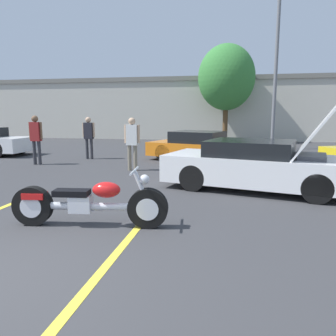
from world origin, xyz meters
TOP-DOWN VIEW (x-y plane):
  - parking_stripe_middle at (1.28, 1.42)m, footprint 0.12×4.76m
  - far_building at (0.00, 22.06)m, footprint 32.00×4.20m
  - light_pole at (4.90, 14.86)m, footprint 1.21×0.28m
  - tree_background at (2.31, 18.76)m, footprint 3.58×3.58m
  - motorcycle at (0.48, 1.92)m, footprint 2.59×0.70m
  - show_car_hood_open at (3.39, 5.24)m, footprint 4.73×2.85m
  - parked_car_mid_row at (1.55, 9.92)m, footprint 4.47×2.97m
  - spectator_near_motorcycle at (-4.22, 7.81)m, footprint 0.52×0.23m
  - spectator_by_show_car at (-2.99, 9.59)m, footprint 0.52×0.22m
  - spectator_midground at (-0.42, 7.26)m, footprint 0.52×0.23m

SIDE VIEW (x-z plane):
  - parking_stripe_middle at x=1.28m, z-range 0.00..0.01m
  - motorcycle at x=0.48m, z-range -0.09..0.88m
  - parked_car_mid_row at x=1.55m, z-range -0.03..1.13m
  - show_car_hood_open at x=3.39m, z-range -0.45..1.65m
  - spectator_by_show_car at x=-2.99m, z-range 0.16..1.87m
  - spectator_midground at x=-0.42m, z-range 0.16..1.88m
  - spectator_near_motorcycle at x=-4.22m, z-range 0.18..1.96m
  - far_building at x=0.00m, z-range 0.14..4.54m
  - tree_background at x=2.31m, z-range 1.01..7.19m
  - light_pole at x=4.90m, z-range 0.39..9.20m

